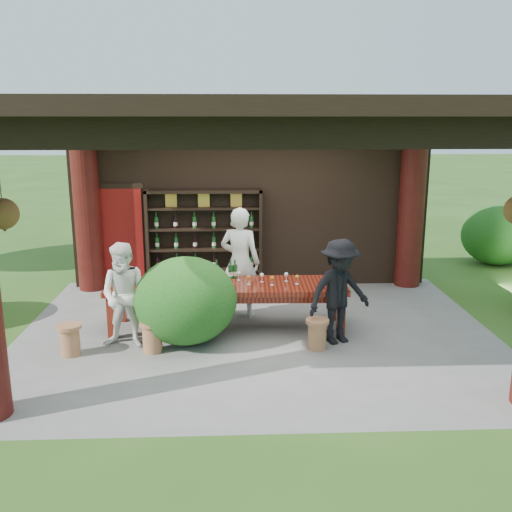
{
  "coord_description": "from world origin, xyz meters",
  "views": [
    {
      "loc": [
        -0.38,
        -8.4,
        3.29
      ],
      "look_at": [
        0.0,
        0.4,
        1.15
      ],
      "focal_mm": 40.0,
      "sensor_mm": 36.0,
      "label": 1
    }
  ],
  "objects_px": {
    "tasting_table": "(227,290)",
    "host": "(240,262)",
    "stool_near_right": "(317,333)",
    "wine_shelf": "(204,240)",
    "stool_far_left": "(70,339)",
    "guest_woman": "(126,296)",
    "guest_man": "(339,292)",
    "napkin_basket": "(191,280)",
    "stool_near_left": "(152,336)"
  },
  "relations": [
    {
      "from": "tasting_table",
      "to": "host",
      "type": "relative_size",
      "value": 2.02
    },
    {
      "from": "stool_far_left",
      "to": "guest_woman",
      "type": "distance_m",
      "value": 0.98
    },
    {
      "from": "wine_shelf",
      "to": "tasting_table",
      "type": "bearing_deg",
      "value": -78.54
    },
    {
      "from": "wine_shelf",
      "to": "stool_near_right",
      "type": "relative_size",
      "value": 4.96
    },
    {
      "from": "stool_near_right",
      "to": "host",
      "type": "bearing_deg",
      "value": 125.41
    },
    {
      "from": "stool_far_left",
      "to": "guest_man",
      "type": "relative_size",
      "value": 0.29
    },
    {
      "from": "host",
      "to": "guest_man",
      "type": "xyz_separation_m",
      "value": [
        1.44,
        -1.3,
        -0.14
      ]
    },
    {
      "from": "tasting_table",
      "to": "stool_near_right",
      "type": "bearing_deg",
      "value": -33.85
    },
    {
      "from": "stool_near_right",
      "to": "stool_far_left",
      "type": "distance_m",
      "value": 3.54
    },
    {
      "from": "tasting_table",
      "to": "stool_near_left",
      "type": "height_order",
      "value": "tasting_table"
    },
    {
      "from": "wine_shelf",
      "to": "guest_woman",
      "type": "distance_m",
      "value": 3.07
    },
    {
      "from": "stool_near_right",
      "to": "host",
      "type": "height_order",
      "value": "host"
    },
    {
      "from": "stool_near_right",
      "to": "stool_far_left",
      "type": "bearing_deg",
      "value": -178.79
    },
    {
      "from": "guest_woman",
      "to": "napkin_basket",
      "type": "xyz_separation_m",
      "value": [
        0.91,
        0.64,
        0.04
      ]
    },
    {
      "from": "tasting_table",
      "to": "stool_near_left",
      "type": "distance_m",
      "value": 1.45
    },
    {
      "from": "wine_shelf",
      "to": "guest_man",
      "type": "distance_m",
      "value": 3.56
    },
    {
      "from": "wine_shelf",
      "to": "napkin_basket",
      "type": "distance_m",
      "value": 2.26
    },
    {
      "from": "stool_near_left",
      "to": "guest_woman",
      "type": "height_order",
      "value": "guest_woman"
    },
    {
      "from": "stool_near_left",
      "to": "guest_man",
      "type": "relative_size",
      "value": 0.29
    },
    {
      "from": "wine_shelf",
      "to": "tasting_table",
      "type": "distance_m",
      "value": 2.3
    },
    {
      "from": "stool_far_left",
      "to": "tasting_table",
      "type": "bearing_deg",
      "value": 23.13
    },
    {
      "from": "stool_far_left",
      "to": "guest_woman",
      "type": "relative_size",
      "value": 0.29
    },
    {
      "from": "host",
      "to": "guest_man",
      "type": "relative_size",
      "value": 1.18
    },
    {
      "from": "napkin_basket",
      "to": "stool_near_left",
      "type": "bearing_deg",
      "value": -121.04
    },
    {
      "from": "stool_near_left",
      "to": "napkin_basket",
      "type": "relative_size",
      "value": 1.79
    },
    {
      "from": "stool_near_left",
      "to": "guest_woman",
      "type": "relative_size",
      "value": 0.3
    },
    {
      "from": "wine_shelf",
      "to": "host",
      "type": "height_order",
      "value": "wine_shelf"
    },
    {
      "from": "stool_near_right",
      "to": "host",
      "type": "distance_m",
      "value": 2.01
    },
    {
      "from": "tasting_table",
      "to": "stool_near_right",
      "type": "height_order",
      "value": "tasting_table"
    },
    {
      "from": "stool_near_left",
      "to": "napkin_basket",
      "type": "xyz_separation_m",
      "value": [
        0.52,
        0.86,
        0.57
      ]
    },
    {
      "from": "stool_far_left",
      "to": "guest_man",
      "type": "bearing_deg",
      "value": 4.64
    },
    {
      "from": "wine_shelf",
      "to": "host",
      "type": "distance_m",
      "value": 1.7
    },
    {
      "from": "wine_shelf",
      "to": "napkin_basket",
      "type": "xyz_separation_m",
      "value": [
        -0.11,
        -2.25,
        -0.17
      ]
    },
    {
      "from": "host",
      "to": "napkin_basket",
      "type": "relative_size",
      "value": 7.16
    },
    {
      "from": "guest_woman",
      "to": "guest_man",
      "type": "height_order",
      "value": "guest_man"
    },
    {
      "from": "stool_near_right",
      "to": "stool_far_left",
      "type": "xyz_separation_m",
      "value": [
        -3.54,
        -0.07,
        0.0
      ]
    },
    {
      "from": "wine_shelf",
      "to": "stool_near_left",
      "type": "bearing_deg",
      "value": -101.37
    },
    {
      "from": "stool_near_left",
      "to": "host",
      "type": "bearing_deg",
      "value": 50.07
    },
    {
      "from": "stool_near_left",
      "to": "tasting_table",
      "type": "bearing_deg",
      "value": 39.38
    },
    {
      "from": "guest_woman",
      "to": "guest_man",
      "type": "distance_m",
      "value": 3.12
    },
    {
      "from": "stool_far_left",
      "to": "napkin_basket",
      "type": "relative_size",
      "value": 1.75
    },
    {
      "from": "guest_woman",
      "to": "guest_man",
      "type": "bearing_deg",
      "value": 9.54
    },
    {
      "from": "wine_shelf",
      "to": "stool_near_left",
      "type": "height_order",
      "value": "wine_shelf"
    },
    {
      "from": "tasting_table",
      "to": "guest_woman",
      "type": "height_order",
      "value": "guest_woman"
    },
    {
      "from": "stool_near_left",
      "to": "guest_woman",
      "type": "distance_m",
      "value": 0.7
    },
    {
      "from": "napkin_basket",
      "to": "stool_near_right",
      "type": "bearing_deg",
      "value": -24.6
    },
    {
      "from": "stool_near_left",
      "to": "guest_man",
      "type": "xyz_separation_m",
      "value": [
        2.74,
        0.25,
        0.54
      ]
    },
    {
      "from": "stool_near_right",
      "to": "tasting_table",
      "type": "bearing_deg",
      "value": 146.15
    },
    {
      "from": "stool_near_right",
      "to": "host",
      "type": "relative_size",
      "value": 0.24
    },
    {
      "from": "stool_far_left",
      "to": "wine_shelf",
      "type": "bearing_deg",
      "value": 60.8
    }
  ]
}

